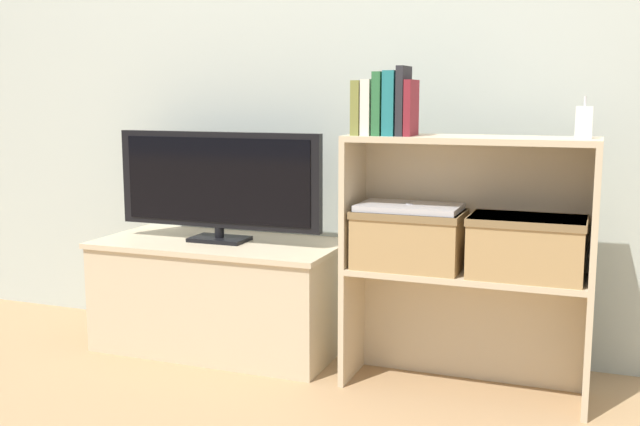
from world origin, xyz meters
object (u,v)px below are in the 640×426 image
(baby_monitor, at_px, (584,122))
(book_maroon, at_px, (411,108))
(tv_stand, at_px, (221,294))
(tv, at_px, (218,182))
(book_charcoal, at_px, (404,101))
(laptop, at_px, (409,207))
(book_forest, at_px, (381,104))
(book_olive, at_px, (360,108))
(storage_basket_left, at_px, (409,236))
(book_ivory, at_px, (370,107))
(book_teal, at_px, (393,103))
(storage_basket_right, at_px, (527,244))

(baby_monitor, bearing_deg, book_maroon, -175.69)
(tv_stand, distance_m, tv, 0.44)
(book_charcoal, distance_m, laptop, 0.35)
(book_forest, height_order, baby_monitor, book_forest)
(book_charcoal, height_order, book_maroon, book_charcoal)
(book_forest, bearing_deg, book_olive, 180.00)
(storage_basket_left, bearing_deg, baby_monitor, 1.60)
(book_ivory, xyz_separation_m, baby_monitor, (0.67, 0.04, -0.04))
(book_forest, xyz_separation_m, laptop, (0.10, 0.03, -0.34))
(tv_stand, relative_size, book_forest, 4.61)
(book_forest, bearing_deg, tv_stand, 168.52)
(tv, xyz_separation_m, book_olive, (0.62, -0.14, 0.29))
(tv, xyz_separation_m, book_charcoal, (0.76, -0.14, 0.31))
(book_teal, relative_size, laptop, 0.62)
(book_forest, relative_size, storage_basket_right, 0.57)
(book_olive, relative_size, book_maroon, 0.99)
(book_forest, relative_size, storage_basket_left, 0.57)
(tv_stand, height_order, baby_monitor, baby_monitor)
(book_charcoal, bearing_deg, book_maroon, 0.00)
(book_teal, bearing_deg, book_olive, 180.00)
(book_forest, xyz_separation_m, baby_monitor, (0.63, 0.04, -0.05))
(tv, height_order, book_charcoal, book_charcoal)
(tv_stand, xyz_separation_m, baby_monitor, (1.32, -0.10, 0.69))
(laptop, bearing_deg, storage_basket_right, 0.00)
(book_charcoal, bearing_deg, laptop, 51.12)
(tv_stand, xyz_separation_m, storage_basket_right, (1.17, -0.11, 0.31))
(book_ivory, height_order, book_maroon, book_ivory)
(tv_stand, relative_size, storage_basket_left, 2.63)
(tv, height_order, book_teal, book_teal)
(book_ivory, height_order, book_teal, book_teal)
(book_maroon, relative_size, laptop, 0.53)
(tv, relative_size, laptop, 2.50)
(book_olive, xyz_separation_m, book_teal, (0.11, 0.00, 0.02))
(book_maroon, xyz_separation_m, storage_basket_left, (-0.01, 0.03, -0.43))
(tv_stand, bearing_deg, book_teal, -10.86)
(book_ivory, bearing_deg, book_charcoal, 0.00)
(book_olive, relative_size, storage_basket_left, 0.49)
(baby_monitor, relative_size, storage_basket_left, 0.35)
(tv_stand, xyz_separation_m, laptop, (0.78, -0.11, 0.40))
(book_teal, height_order, baby_monitor, book_teal)
(book_olive, distance_m, book_teal, 0.11)
(tv_stand, relative_size, book_olive, 5.32)
(book_ivory, distance_m, laptop, 0.36)
(tv_stand, xyz_separation_m, storage_basket_left, (0.78, -0.11, 0.31))
(storage_basket_left, bearing_deg, book_teal, -156.26)
(book_olive, relative_size, book_charcoal, 0.80)
(tv_stand, height_order, book_teal, book_teal)
(storage_basket_right, bearing_deg, tv_stand, 174.41)
(baby_monitor, bearing_deg, laptop, -178.40)
(book_charcoal, distance_m, storage_basket_right, 0.61)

